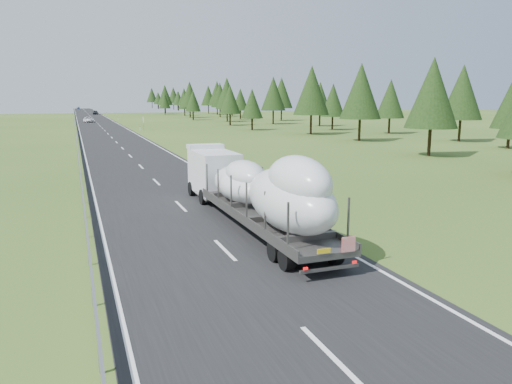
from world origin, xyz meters
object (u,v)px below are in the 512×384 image
object	(u,v)px
boat_truck	(254,186)
distant_van	(88,120)
highway_sign	(143,121)
distant_car_blue	(78,108)
distant_car_dark	(95,112)

from	to	relation	value
boat_truck	distant_van	xyz separation A→B (m)	(-4.34, 114.06, -1.32)
highway_sign	boat_truck	xyz separation A→B (m)	(-4.81, -76.95, 0.22)
boat_truck	distant_car_blue	world-z (taller)	boat_truck
boat_truck	distant_car_blue	xyz separation A→B (m)	(-4.96, 280.37, -1.38)
distant_van	distant_car_dark	xyz separation A→B (m)	(4.46, 65.21, 0.07)
distant_car_dark	distant_car_blue	size ratio (longest dim) A/B	1.17
distant_car_blue	distant_van	bearing A→B (deg)	-85.12
highway_sign	distant_car_dark	xyz separation A→B (m)	(-4.69, 102.31, -1.03)
highway_sign	distant_van	bearing A→B (deg)	103.86
boat_truck	highway_sign	bearing A→B (deg)	86.42
highway_sign	boat_truck	bearing A→B (deg)	-93.58
distant_van	distant_car_blue	world-z (taller)	distant_van
distant_van	distant_car_blue	distance (m)	166.32
boat_truck	distant_van	world-z (taller)	boat_truck
boat_truck	distant_van	bearing A→B (deg)	92.18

